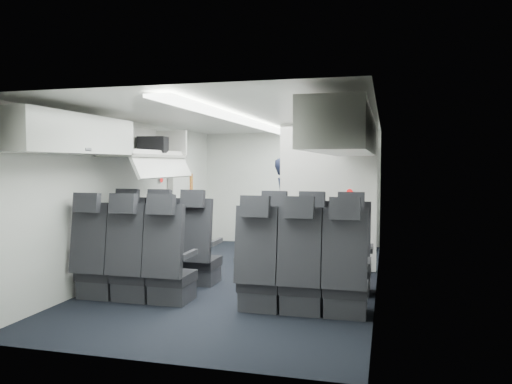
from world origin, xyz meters
The scene contains 13 objects.
cabin_shell centered at (0.00, 0.00, 1.12)m, with size 3.41×6.01×2.16m.
seat_row_front centered at (0.00, -0.53, 0.40)m, with size 3.33×0.56×1.24m.
seat_row_mid centered at (0.00, -1.43, 0.40)m, with size 3.33×0.56×1.24m.
overhead_bin_left_rear centered at (-1.40, -2.00, 1.86)m, with size 0.53×1.80×0.40m.
overhead_bin_left_front_open centered at (-1.44, -0.25, 1.74)m, with size 0.64×1.70×0.72m.
overhead_bin_right_rear centered at (1.40, -2.00, 1.86)m, with size 0.53×1.80×0.40m.
overhead_bin_right_front centered at (1.40, -0.25, 1.86)m, with size 0.53×1.70×0.40m.
bulkhead_partition centered at (0.98, 0.80, 1.08)m, with size 1.40×0.15×2.13m.
galley_unit centered at (0.95, 2.72, 0.95)m, with size 0.85×0.52×1.90m.
boarding_door centered at (-1.64, 1.55, 0.95)m, with size 0.12×1.27×1.86m.
flight_attendant centered at (0.17, 1.76, 0.83)m, with size 0.60×0.40×1.66m, color black.
carry_on_bag centered at (-1.39, -0.03, 1.82)m, with size 0.39×0.27×0.23m, color black.
papers centered at (0.36, 1.71, 1.05)m, with size 0.22×0.02×0.16m, color white.
Camera 1 is at (1.81, -6.49, 1.56)m, focal length 35.00 mm.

